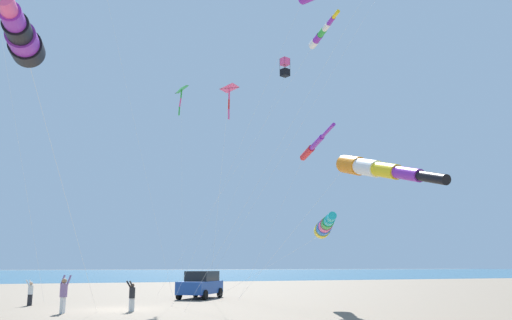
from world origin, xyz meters
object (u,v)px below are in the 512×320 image
at_px(kite_windsock_checkered_midright, 373,168).
at_px(kite_box_purple_drifting, 285,68).
at_px(person_adult_flyer, 64,292).
at_px(kite_windsock_yellow_midlevel, 312,148).
at_px(cooler_box, 203,293).
at_px(kite_windsock_long_streamer_left, 321,35).
at_px(kite_windsock_striped_overhead, 325,226).
at_px(person_child_grey_jacket, 30,291).
at_px(parked_car, 201,284).
at_px(kite_delta_green_low_center, 181,90).
at_px(kite_windsock_teal_far_right, 21,36).
at_px(kite_delta_orange_high_right, 229,89).
at_px(person_child_green_jacket, 132,295).

bearing_deg(kite_windsock_checkered_midright, kite_box_purple_drifting, -12.95).
height_order(person_adult_flyer, kite_windsock_yellow_midlevel, kite_windsock_yellow_midlevel).
xyz_separation_m(cooler_box, kite_windsock_yellow_midlevel, (-10.53, -3.74, 9.17)).
bearing_deg(kite_windsock_long_streamer_left, kite_windsock_striped_overhead, 150.04).
height_order(person_child_grey_jacket, kite_windsock_yellow_midlevel, kite_windsock_yellow_midlevel).
height_order(parked_car, kite_windsock_yellow_midlevel, kite_windsock_yellow_midlevel).
height_order(person_adult_flyer, kite_windsock_striped_overhead, kite_windsock_striped_overhead).
xyz_separation_m(person_adult_flyer, kite_windsock_checkered_midright, (-8.62, -11.82, 5.33)).
height_order(cooler_box, kite_delta_green_low_center, kite_delta_green_low_center).
relative_size(kite_windsock_striped_overhead, kite_windsock_teal_far_right, 0.76).
relative_size(parked_car, kite_delta_green_low_center, 0.29).
xyz_separation_m(kite_windsock_teal_far_right, kite_box_purple_drifting, (23.23, -17.62, 10.37)).
bearing_deg(kite_delta_orange_high_right, parked_car, -8.02).
distance_m(kite_windsock_teal_far_right, kite_box_purple_drifting, 30.94).
bearing_deg(kite_windsock_yellow_midlevel, parked_car, 30.27).
bearing_deg(person_child_green_jacket, parked_car, -34.37).
distance_m(kite_windsock_striped_overhead, kite_windsock_yellow_midlevel, 6.15).
bearing_deg(kite_box_purple_drifting, kite_windsock_long_streamer_left, 178.46).
bearing_deg(kite_box_purple_drifting, kite_windsock_checkered_midright, 167.05).
bearing_deg(parked_car, kite_windsock_long_streamer_left, -135.84).
relative_size(parked_car, kite_windsock_teal_far_right, 0.27).
relative_size(person_child_green_jacket, kite_box_purple_drifting, 0.08).
relative_size(person_adult_flyer, kite_windsock_teal_far_right, 0.11).
relative_size(person_child_grey_jacket, kite_delta_orange_high_right, 0.11).
height_order(person_child_grey_jacket, kite_windsock_striped_overhead, kite_windsock_striped_overhead).
bearing_deg(kite_box_purple_drifting, person_child_green_jacket, 124.28).
distance_m(parked_car, kite_windsock_yellow_midlevel, 12.52).
height_order(kite_windsock_teal_far_right, kite_box_purple_drifting, kite_box_purple_drifting).
distance_m(person_child_green_jacket, kite_box_purple_drifting, 22.74).
height_order(kite_box_purple_drifting, kite_delta_orange_high_right, kite_box_purple_drifting).
distance_m(kite_windsock_long_streamer_left, kite_windsock_yellow_midlevel, 8.75).
distance_m(person_child_green_jacket, kite_windsock_teal_far_right, 16.85).
xyz_separation_m(kite_box_purple_drifting, kite_delta_green_low_center, (0.58, 8.23, -2.77)).
height_order(parked_car, kite_windsock_checkered_midright, kite_windsock_checkered_midright).
xyz_separation_m(cooler_box, kite_windsock_long_streamer_left, (-9.04, -5.39, 17.63)).
bearing_deg(parked_car, kite_windsock_yellow_midlevel, -149.73).
bearing_deg(kite_windsock_long_streamer_left, person_child_green_jacket, 100.82).
distance_m(person_adult_flyer, person_child_grey_jacket, 6.20).
height_order(kite_windsock_checkered_midright, kite_windsock_long_streamer_left, kite_windsock_long_streamer_left).
relative_size(kite_windsock_striped_overhead, kite_windsock_checkered_midright, 0.66).
xyz_separation_m(kite_windsock_teal_far_right, kite_windsock_long_streamer_left, (17.04, -17.45, 10.48)).
relative_size(kite_box_purple_drifting, kite_windsock_yellow_midlevel, 1.67).
distance_m(parked_car, person_child_green_jacket, 10.75).
xyz_separation_m(kite_box_purple_drifting, kite_windsock_long_streamer_left, (-6.19, 0.17, 0.11)).
relative_size(person_adult_flyer, kite_windsock_checkered_midright, 0.09).
xyz_separation_m(person_adult_flyer, kite_box_purple_drifting, (8.47, -15.75, 16.76)).
relative_size(parked_car, kite_windsock_checkered_midright, 0.23).
relative_size(person_child_grey_jacket, kite_delta_green_low_center, 0.09).
bearing_deg(kite_windsock_checkered_midright, person_child_green_jacket, 45.31).
bearing_deg(cooler_box, kite_windsock_yellow_midlevel, -160.46).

